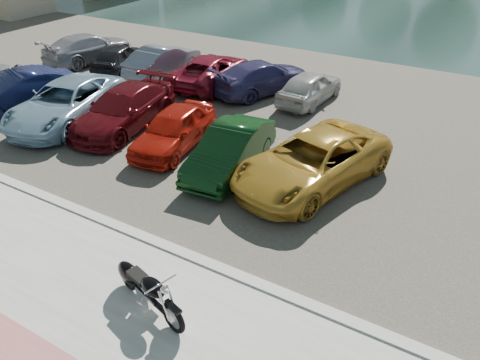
{
  "coord_description": "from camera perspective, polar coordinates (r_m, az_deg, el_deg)",
  "views": [
    {
      "loc": [
        5.94,
        -4.91,
        7.58
      ],
      "look_at": [
        0.53,
        4.26,
        1.1
      ],
      "focal_mm": 35.0,
      "sensor_mm": 36.0,
      "label": 1
    }
  ],
  "objects": [
    {
      "name": "parking_lot",
      "position": [
        18.59,
        9.26,
        6.9
      ],
      "size": [
        60.0,
        18.0,
        0.04
      ],
      "primitive_type": "cube",
      "color": "#3C3730",
      "rests_on": "ground"
    },
    {
      "name": "promenade",
      "position": [
        10.35,
        -18.46,
        -17.5
      ],
      "size": [
        60.0,
        6.0,
        0.1
      ],
      "primitive_type": "cube",
      "color": "#A2A199",
      "rests_on": "ground"
    },
    {
      "name": "car_8",
      "position": [
        24.98,
        -14.44,
        14.33
      ],
      "size": [
        2.34,
        4.0,
        1.28
      ],
      "primitive_type": "imported",
      "rotation": [
        0.0,
        0.0,
        3.38
      ],
      "color": "black",
      "rests_on": "parking_lot"
    },
    {
      "name": "river",
      "position": [
        45.93,
        24.1,
        19.32
      ],
      "size": [
        120.0,
        40.0,
        0.0
      ],
      "primitive_type": "cube",
      "color": "#1B302E",
      "rests_on": "ground"
    },
    {
      "name": "car_3",
      "position": [
        18.2,
        -14.03,
        8.39
      ],
      "size": [
        2.59,
        5.22,
        1.46
      ],
      "primitive_type": "imported",
      "rotation": [
        0.0,
        0.0,
        0.11
      ],
      "color": "#530B11",
      "rests_on": "parking_lot"
    },
    {
      "name": "car_12",
      "position": [
        20.3,
        8.49,
        11.17
      ],
      "size": [
        1.78,
        3.98,
        1.33
      ],
      "primitive_type": "imported",
      "rotation": [
        0.0,
        0.0,
        3.09
      ],
      "color": "#B2B1AD",
      "rests_on": "parking_lot"
    },
    {
      "name": "car_10",
      "position": [
        22.15,
        -3.49,
        13.23
      ],
      "size": [
        2.72,
        5.1,
        1.36
      ],
      "primitive_type": "imported",
      "rotation": [
        0.0,
        0.0,
        3.24
      ],
      "color": "maroon",
      "rests_on": "parking_lot"
    },
    {
      "name": "car_1",
      "position": [
        21.22,
        -25.2,
        9.74
      ],
      "size": [
        2.99,
        4.94,
        1.54
      ],
      "primitive_type": "imported",
      "rotation": [
        0.0,
        0.0,
        -0.32
      ],
      "color": "#161C46",
      "rests_on": "parking_lot"
    },
    {
      "name": "car_7",
      "position": [
        26.75,
        -17.97,
        15.09
      ],
      "size": [
        2.69,
        5.18,
        1.44
      ],
      "primitive_type": "imported",
      "rotation": [
        0.0,
        0.0,
        3.0
      ],
      "color": "#96979E",
      "rests_on": "parking_lot"
    },
    {
      "name": "car_11",
      "position": [
        21.17,
        2.71,
        12.44
      ],
      "size": [
        3.6,
        5.21,
        1.4
      ],
      "primitive_type": "imported",
      "rotation": [
        0.0,
        0.0,
        2.76
      ],
      "color": "navy",
      "rests_on": "parking_lot"
    },
    {
      "name": "car_4",
      "position": [
        16.31,
        -8.11,
        6.17
      ],
      "size": [
        2.17,
        4.24,
        1.38
      ],
      "primitive_type": "imported",
      "rotation": [
        0.0,
        0.0,
        0.14
      ],
      "color": "#AF170B",
      "rests_on": "parking_lot"
    },
    {
      "name": "kerb",
      "position": [
        11.81,
        -7.89,
        -8.54
      ],
      "size": [
        60.0,
        0.3,
        0.14
      ],
      "primitive_type": "cube",
      "color": "#A2A199",
      "rests_on": "ground"
    },
    {
      "name": "car_6",
      "position": [
        14.14,
        8.82,
        2.29
      ],
      "size": [
        3.92,
        5.97,
        1.53
      ],
      "primitive_type": "imported",
      "rotation": [
        0.0,
        0.0,
        -0.27
      ],
      "color": "#BA8D2B",
      "rests_on": "parking_lot"
    },
    {
      "name": "ground",
      "position": [
        10.81,
        -14.49,
        -14.51
      ],
      "size": [
        200.0,
        200.0,
        0.0
      ],
      "primitive_type": "plane",
      "color": "#595447",
      "rests_on": "ground"
    },
    {
      "name": "car_2",
      "position": [
        19.32,
        -20.45,
        8.81
      ],
      "size": [
        3.66,
        5.94,
        1.54
      ],
      "primitive_type": "imported",
      "rotation": [
        0.0,
        0.0,
        0.21
      ],
      "color": "#86ACC3",
      "rests_on": "parking_lot"
    },
    {
      "name": "car_5",
      "position": [
        14.75,
        -1.18,
        3.7
      ],
      "size": [
        1.9,
        4.38,
        1.4
      ],
      "primitive_type": "imported",
      "rotation": [
        0.0,
        0.0,
        0.1
      ],
      "color": "black",
      "rests_on": "parking_lot"
    },
    {
      "name": "car_9",
      "position": [
        23.68,
        -9.33,
        14.18
      ],
      "size": [
        1.56,
        4.39,
        1.44
      ],
      "primitive_type": "imported",
      "rotation": [
        0.0,
        0.0,
        3.13
      ],
      "color": "slate",
      "rests_on": "parking_lot"
    },
    {
      "name": "motorcycle",
      "position": [
        10.28,
        -11.68,
        -12.57
      ],
      "size": [
        2.28,
        0.97,
        1.05
      ],
      "rotation": [
        0.0,
        0.0,
        -0.27
      ],
      "color": "black",
      "rests_on": "promenade"
    }
  ]
}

